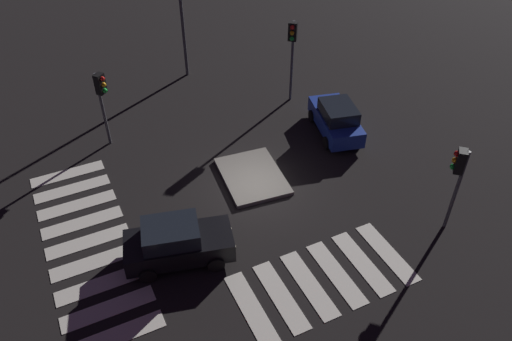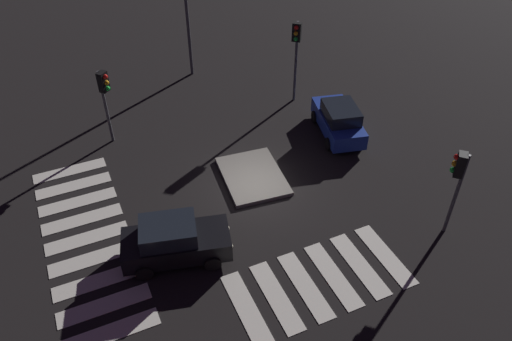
% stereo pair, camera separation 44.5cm
% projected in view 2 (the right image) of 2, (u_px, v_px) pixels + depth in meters
% --- Properties ---
extents(ground_plane, '(80.00, 80.00, 0.00)m').
position_uv_depth(ground_plane, '(256.00, 188.00, 22.01)').
color(ground_plane, black).
extents(traffic_island, '(3.68, 2.91, 0.18)m').
position_uv_depth(traffic_island, '(253.00, 176.00, 22.50)').
color(traffic_island, gray).
rests_on(traffic_island, ground).
extents(car_black, '(2.60, 4.25, 1.75)m').
position_uv_depth(car_black, '(175.00, 241.00, 18.42)').
color(car_black, black).
rests_on(car_black, ground).
extents(car_blue, '(4.16, 2.53, 1.71)m').
position_uv_depth(car_blue, '(339.00, 120.00, 24.67)').
color(car_blue, '#1E389E').
rests_on(car_blue, ground).
extents(traffic_light_west, '(0.53, 0.54, 4.52)m').
position_uv_depth(traffic_light_west, '(296.00, 43.00, 25.49)').
color(traffic_light_west, '#47474C').
rests_on(traffic_light_west, ground).
extents(traffic_light_south, '(0.53, 0.54, 3.81)m').
position_uv_depth(traffic_light_south, '(104.00, 90.00, 22.89)').
color(traffic_light_south, '#47474C').
rests_on(traffic_light_south, ground).
extents(traffic_light_north, '(0.54, 0.53, 3.79)m').
position_uv_depth(traffic_light_north, '(458.00, 174.00, 18.26)').
color(traffic_light_north, '#47474C').
rests_on(traffic_light_north, ground).
extents(crosswalk_near, '(9.90, 3.20, 0.02)m').
position_uv_depth(crosswalk_near, '(87.00, 238.00, 19.68)').
color(crosswalk_near, silver).
rests_on(crosswalk_near, ground).
extents(crosswalk_side, '(3.20, 6.45, 0.02)m').
position_uv_depth(crosswalk_side, '(319.00, 280.00, 18.08)').
color(crosswalk_side, silver).
rests_on(crosswalk_side, ground).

